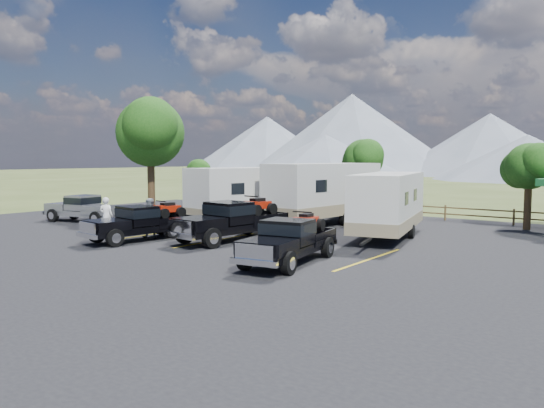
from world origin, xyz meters
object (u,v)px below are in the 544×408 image
Objects in this scene: rig_left at (142,222)px; pickup_silver at (85,208)px; rig_right at (290,239)px; trailer_left at (249,195)px; rig_center at (233,220)px; person_b at (151,218)px; person_a at (106,216)px; tree_big_nw at (150,133)px; trailer_right at (388,204)px; trailer_center at (324,193)px.

pickup_silver is (-8.48, 2.57, -0.03)m from rig_left.
rig_right is at bearing 6.08° from rig_left.
trailer_left reaches higher than pickup_silver.
rig_center is 0.66× the size of trailer_left.
person_b is at bearing -84.25° from trailer_left.
pickup_silver is at bearing 170.93° from rig_left.
trailer_left is at bearing -137.50° from person_a.
rig_right is (5.24, -2.77, -0.11)m from rig_center.
pickup_silver is (-0.78, -4.57, -4.71)m from tree_big_nw.
trailer_right reaches higher than person_a.
person_b is (7.52, -6.41, -4.58)m from tree_big_nw.
pickup_silver is at bearing -177.20° from trailer_right.
tree_big_nw is 9.81m from person_a.
rig_left is 0.89× the size of rig_center.
tree_big_nw is at bearing -166.14° from trailer_left.
rig_right is 9.02m from person_b.
trailer_left is 4.99× the size of person_a.
rig_center is 7.92m from trailer_center.
trailer_right is 4.67× the size of person_b.
rig_left is 2.92× the size of person_a.
pickup_silver is 6.27m from person_a.
tree_big_nw reaches higher than rig_right.
trailer_left is 8.80m from trailer_right.
trailer_center is (0.24, 7.87, 0.88)m from rig_center.
rig_right is 11.79m from trailer_center.
rig_center is 3.27× the size of person_b.
trailer_left is 4.38m from trailer_center.
trailer_left is 4.97× the size of person_b.
trailer_center is (11.48, 3.24, -3.68)m from tree_big_nw.
trailer_left is at bearing -138.57° from trailer_center.
person_b is at bearing 112.01° from rig_left.
rig_left is at bearing -82.56° from trailer_left.
rig_right is 0.55× the size of trailer_center.
pickup_silver is (-8.74, -5.20, -0.90)m from trailer_left.
pickup_silver is at bearing 161.18° from rig_right.
person_a is (-6.53, -10.37, -0.91)m from trailer_center.
tree_big_nw is 1.38× the size of pickup_silver.
person_b is (-3.96, -9.65, -0.90)m from trailer_center.
person_b reaches higher than rig_right.
pickup_silver is (-17.26, 2.82, -0.03)m from rig_right.
rig_center is 1.12× the size of pickup_silver.
trailer_left is 1.06× the size of trailer_right.
person_a is at bearing -152.23° from rig_center.
trailer_center reaches higher than person_b.
trailer_right is (5.28, -2.69, -0.22)m from trailer_center.
tree_big_nw is 12.48m from trailer_center.
tree_big_nw is at bearing 168.41° from trailer_right.
tree_big_nw is 8.85m from trailer_left.
tree_big_nw reaches higher than person_a.
person_a is (-6.30, -2.50, -0.03)m from rig_center.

